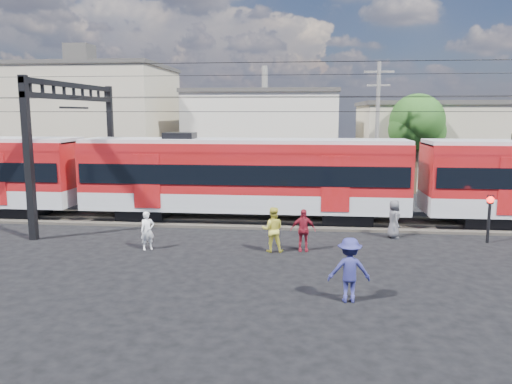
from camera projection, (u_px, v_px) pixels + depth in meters
The scene contains 17 objects.
ground at pixel (254, 272), 17.23m from camera, with size 120.00×120.00×0.00m, color black.
track_bed at pixel (271, 221), 25.08m from camera, with size 70.00×3.40×0.12m, color #2D2823.
rail_near at pixel (270, 222), 24.32m from camera, with size 70.00×0.12×0.12m, color #59544C.
rail_far at pixel (272, 216), 25.80m from camera, with size 70.00×0.12×0.12m, color #59544C.
commuter_train at pixel (248, 175), 24.83m from camera, with size 50.30×3.08×4.17m.
catenary at pixel (101, 119), 25.17m from camera, with size 70.00×9.30×7.52m.
building_west at pixel (84, 122), 41.82m from camera, with size 14.28×10.20×9.30m.
building_midwest at pixel (265, 134), 43.38m from camera, with size 12.24×12.24×7.30m.
building_mideast at pixel (465, 143), 38.87m from camera, with size 16.32×10.20×6.30m.
utility_pole_mid at pixel (377, 128), 30.64m from camera, with size 1.80×0.24×8.50m.
tree_near at pixel (419, 125), 33.33m from camera, with size 3.82×3.64×6.72m.
pedestrian_a at pixel (147, 231), 19.99m from camera, with size 0.56×0.37×1.55m, color white.
pedestrian_b at pixel (273, 229), 19.65m from camera, with size 0.87×0.68×1.79m, color gold.
pedestrian_c at pixel (349, 270), 14.43m from camera, with size 1.23×0.71×1.90m, color navy.
pedestrian_d at pixel (303, 230), 19.76m from camera, with size 0.99×0.41×1.70m, color maroon.
pedestrian_e at pixel (394, 219), 21.85m from camera, with size 0.82×0.54×1.69m, color #4B4A4F.
crossing_signal at pixel (490, 210), 20.88m from camera, with size 0.30×0.30×2.05m.
Camera 1 is at (1.81, -16.48, 5.45)m, focal length 35.00 mm.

